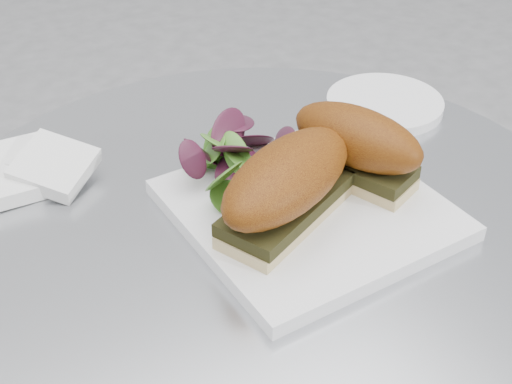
{
  "coord_description": "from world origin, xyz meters",
  "views": [
    {
      "loc": [
        -0.28,
        -0.49,
        1.18
      ],
      "look_at": [
        -0.01,
        0.01,
        0.77
      ],
      "focal_mm": 50.0,
      "sensor_mm": 36.0,
      "label": 1
    }
  ],
  "objects_px": {
    "plate": "(308,209)",
    "sandwich_right": "(357,144)",
    "sandwich_left": "(287,184)",
    "saucer": "(385,104)"
  },
  "relations": [
    {
      "from": "sandwich_left",
      "to": "saucer",
      "type": "bearing_deg",
      "value": 7.65
    },
    {
      "from": "plate",
      "to": "sandwich_right",
      "type": "height_order",
      "value": "sandwich_right"
    },
    {
      "from": "sandwich_left",
      "to": "saucer",
      "type": "xyz_separation_m",
      "value": [
        0.24,
        0.15,
        -0.05
      ]
    },
    {
      "from": "sandwich_right",
      "to": "saucer",
      "type": "height_order",
      "value": "sandwich_right"
    },
    {
      "from": "sandwich_left",
      "to": "saucer",
      "type": "relative_size",
      "value": 1.32
    },
    {
      "from": "sandwich_right",
      "to": "plate",
      "type": "bearing_deg",
      "value": -100.27
    },
    {
      "from": "sandwich_left",
      "to": "plate",
      "type": "bearing_deg",
      "value": -5.72
    },
    {
      "from": "plate",
      "to": "sandwich_right",
      "type": "xyz_separation_m",
      "value": [
        0.06,
        0.01,
        0.05
      ]
    },
    {
      "from": "plate",
      "to": "saucer",
      "type": "xyz_separation_m",
      "value": [
        0.2,
        0.14,
        -0.0
      ]
    },
    {
      "from": "plate",
      "to": "sandwich_left",
      "type": "height_order",
      "value": "sandwich_left"
    }
  ]
}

